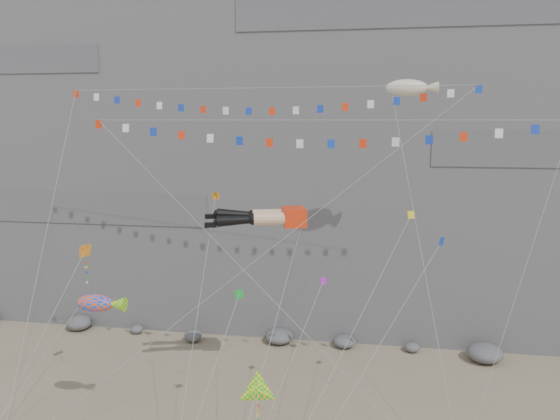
# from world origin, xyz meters

# --- Properties ---
(cliff) EXTENTS (80.00, 28.00, 50.00)m
(cliff) POSITION_xyz_m (0.00, 32.00, 25.00)
(cliff) COLOR slate
(cliff) RESTS_ON ground
(talus_boulders) EXTENTS (60.00, 3.00, 1.20)m
(talus_boulders) POSITION_xyz_m (0.00, 17.00, 0.60)
(talus_boulders) COLOR slate
(talus_boulders) RESTS_ON ground
(legs_kite) EXTENTS (7.07, 15.12, 19.66)m
(legs_kite) POSITION_xyz_m (0.97, 5.72, 13.87)
(legs_kite) COLOR red
(legs_kite) RESTS_ON ground
(flag_banner_upper) EXTENTS (30.13, 14.27, 29.51)m
(flag_banner_upper) POSITION_xyz_m (-0.22, 9.56, 22.70)
(flag_banner_upper) COLOR red
(flag_banner_upper) RESTS_ON ground
(flag_banner_lower) EXTENTS (29.55, 6.06, 23.06)m
(flag_banner_lower) POSITION_xyz_m (4.44, 4.06, 20.39)
(flag_banner_lower) COLOR red
(flag_banner_lower) RESTS_ON ground
(harlequin_kite) EXTENTS (4.50, 8.57, 14.20)m
(harlequin_kite) POSITION_xyz_m (-11.42, 3.69, 11.47)
(harlequin_kite) COLOR red
(harlequin_kite) RESTS_ON ground
(fish_windsock) EXTENTS (8.42, 5.26, 12.09)m
(fish_windsock) POSITION_xyz_m (-8.84, 0.02, 9.15)
(fish_windsock) COLOR #FF4D0D
(fish_windsock) RESTS_ON ground
(delta_kite) EXTENTS (2.40, 6.15, 7.79)m
(delta_kite) POSITION_xyz_m (1.94, -2.26, 5.37)
(delta_kite) COLOR yellow
(delta_kite) RESTS_ON ground
(blimp_windsock) EXTENTS (5.36, 13.59, 26.17)m
(blimp_windsock) POSITION_xyz_m (10.29, 10.37, 22.63)
(blimp_windsock) COLOR beige
(blimp_windsock) RESTS_ON ground
(small_kite_a) EXTENTS (1.12, 12.56, 19.22)m
(small_kite_a) POSITION_xyz_m (-2.90, 6.60, 14.80)
(small_kite_a) COLOR orange
(small_kite_a) RESTS_ON ground
(small_kite_b) EXTENTS (4.52, 10.98, 14.75)m
(small_kite_b) POSITION_xyz_m (4.90, 4.73, 9.63)
(small_kite_b) COLOR purple
(small_kite_b) RESTS_ON ground
(small_kite_c) EXTENTS (3.00, 8.90, 13.07)m
(small_kite_c) POSITION_xyz_m (0.18, 0.64, 9.86)
(small_kite_c) COLOR #16922B
(small_kite_c) RESTS_ON ground
(small_kite_d) EXTENTS (8.80, 14.12, 21.11)m
(small_kite_d) POSITION_xyz_m (10.52, 6.66, 13.83)
(small_kite_d) COLOR yellow
(small_kite_d) RESTS_ON ground
(small_kite_e) EXTENTS (9.54, 10.42, 18.34)m
(small_kite_e) POSITION_xyz_m (12.31, 4.58, 12.63)
(small_kite_e) COLOR #1435AF
(small_kite_e) RESTS_ON ground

